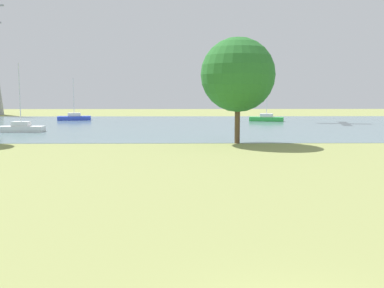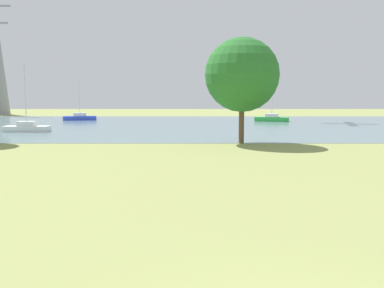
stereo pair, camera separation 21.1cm
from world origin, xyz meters
name	(u,v)px [view 1 (the left image)]	position (x,y,z in m)	size (l,w,h in m)	color
ground_plane	(217,158)	(0.00, 22.00, 0.00)	(160.00, 160.00, 0.00)	#8C9351
water_surface	(202,125)	(0.00, 50.00, 0.01)	(140.00, 40.00, 0.02)	slate
sailboat_white	(21,128)	(-19.58, 40.80, 0.47)	(4.82, 1.57, 7.23)	white
sailboat_blue	(74,117)	(-18.63, 59.93, 0.45)	(4.99, 2.32, 6.21)	blue
sailboat_green	(266,118)	(9.57, 57.32, 0.45)	(5.03, 2.76, 5.75)	green
tree_mid_shore	(238,75)	(2.22, 30.11, 5.66)	(6.11, 6.11, 8.73)	brown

